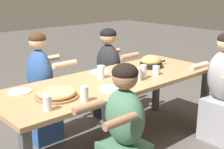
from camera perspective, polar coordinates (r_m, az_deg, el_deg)
The scene contains 19 objects.
ground_plane at distance 3.40m, azimuth 0.00°, elevation -13.11°, with size 18.00×18.00×0.00m, color #514C47.
dining_table at distance 3.13m, azimuth 0.00°, elevation -2.20°, with size 2.39×0.86×0.75m.
pizza_board_main at distance 2.64m, azimuth -10.08°, elevation -3.55°, with size 0.36×0.36×0.06m.
skillet_bowl at distance 3.58m, azimuth 7.17°, elevation 2.26°, with size 0.37×0.26×0.14m.
empty_plate_a at distance 3.30m, azimuth 3.00°, elevation 0.24°, with size 0.21×0.21×0.02m.
empty_plate_b at distance 2.81m, azimuth -0.09°, elevation -2.58°, with size 0.22×0.22×0.02m.
empty_plate_c at distance 3.35m, azimuth -2.20°, elevation 0.48°, with size 0.21×0.21×0.02m.
empty_plate_d at distance 2.85m, azimuth -16.50°, elevation -3.01°, with size 0.20×0.20×0.02m.
cocktail_glass_blue at distance 3.29m, azimuth 8.07°, elevation 0.68°, with size 0.07×0.07×0.12m.
drinking_glass_a at distance 3.06m, azimuth 4.90°, elevation 0.05°, with size 0.06×0.06×0.13m.
drinking_glass_b at distance 2.92m, azimuth 1.79°, elevation -0.93°, with size 0.06×0.06×0.11m.
drinking_glass_c at distance 2.38m, azimuth -11.71°, elevation -5.34°, with size 0.07×0.07×0.12m.
drinking_glass_d at distance 3.14m, azimuth 5.73°, elevation 0.42°, with size 0.07×0.07×0.14m.
drinking_glass_e at distance 3.13m, azimuth -2.04°, elevation 0.48°, with size 0.08×0.08×0.13m.
drinking_glass_f at distance 2.51m, azimuth -5.06°, elevation -3.74°, with size 0.07×0.07×0.13m.
diner_near_midleft at distance 2.47m, azimuth 2.19°, elevation -11.65°, with size 0.51×0.40×1.11m.
diner_near_right at distance 3.54m, azimuth 19.40°, elevation -3.15°, with size 0.51×0.40×1.19m.
diner_far_midright at distance 3.97m, azimuth -0.63°, elevation -0.43°, with size 0.51×0.40×1.15m.
diner_far_midleft at distance 3.44m, azimuth -12.82°, elevation -3.34°, with size 0.51×0.40×1.19m.
Camera 1 is at (-1.98, -2.21, 1.65)m, focal length 50.00 mm.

